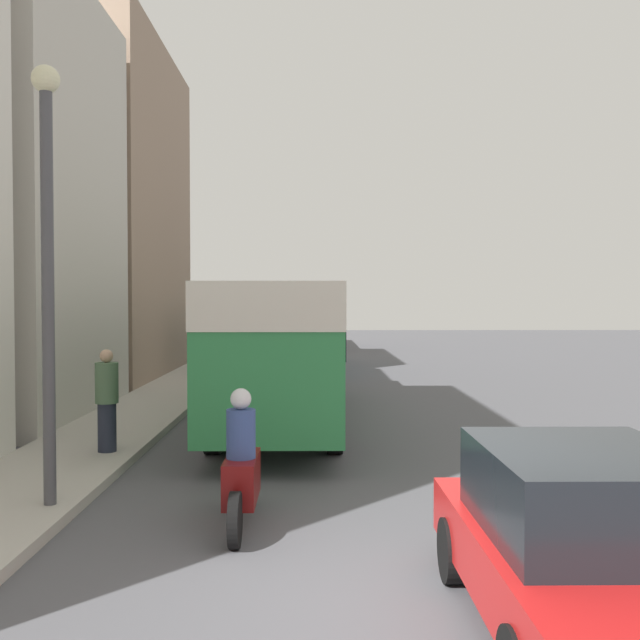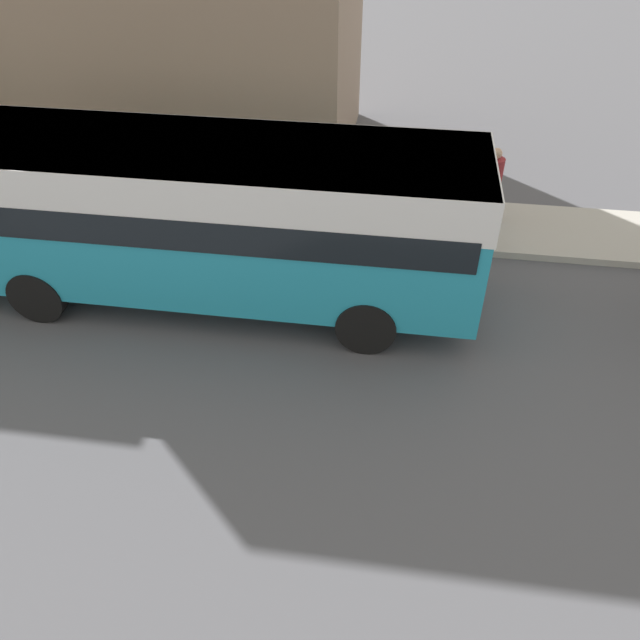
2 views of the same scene
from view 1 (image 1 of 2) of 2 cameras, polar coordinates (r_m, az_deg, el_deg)
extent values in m
plane|color=#515156|center=(6.85, 7.84, -22.63)|extent=(120.00, 120.00, 0.00)
cube|color=gray|center=(27.23, -18.02, 8.13)|extent=(5.59, 9.96, 11.88)
cube|color=#2D8447|center=(16.45, -3.06, -1.91)|extent=(2.41, 11.15, 2.60)
cube|color=silver|center=(16.42, -3.06, 1.27)|extent=(2.44, 11.20, 0.78)
cube|color=black|center=(16.44, -3.06, -0.77)|extent=(2.46, 10.70, 0.57)
cylinder|color=black|center=(20.08, -5.81, -5.00)|extent=(0.28, 1.00, 1.00)
cylinder|color=black|center=(20.00, 0.57, -5.02)|extent=(0.28, 1.00, 1.00)
cylinder|color=black|center=(13.28, -8.54, -8.43)|extent=(0.28, 1.00, 1.00)
cylinder|color=black|center=(13.16, 1.19, -8.50)|extent=(0.28, 1.00, 1.00)
cube|color=teal|center=(29.17, -2.60, -0.56)|extent=(2.56, 9.26, 2.41)
cube|color=white|center=(29.15, -2.60, 1.10)|extent=(2.59, 9.31, 0.72)
cube|color=black|center=(29.16, -2.60, 0.03)|extent=(2.61, 8.89, 0.53)
cylinder|color=black|center=(32.16, -4.52, -2.51)|extent=(0.28, 1.00, 1.00)
cylinder|color=black|center=(32.08, -0.31, -2.52)|extent=(0.28, 1.00, 1.00)
cylinder|color=black|center=(26.45, -5.37, -3.41)|extent=(0.28, 1.00, 1.00)
cylinder|color=black|center=(26.36, -0.25, -3.42)|extent=(0.28, 1.00, 1.00)
cube|color=silver|center=(42.61, -1.86, 0.21)|extent=(2.57, 9.35, 2.53)
cube|color=#2D569E|center=(42.60, -1.86, 1.39)|extent=(2.60, 9.40, 0.76)
cube|color=black|center=(42.60, -1.86, 0.63)|extent=(2.62, 8.98, 0.56)
cylinder|color=black|center=(45.60, -3.27, -1.29)|extent=(0.28, 1.00, 1.00)
cylinder|color=black|center=(45.55, -0.29, -1.29)|extent=(0.28, 1.00, 1.00)
cylinder|color=black|center=(39.81, -3.65, -1.72)|extent=(0.28, 1.00, 1.00)
cylinder|color=black|center=(39.76, -0.25, -1.72)|extent=(0.28, 1.00, 1.00)
cube|color=maroon|center=(9.12, -6.27, -12.47)|extent=(0.38, 1.10, 0.55)
cylinder|color=black|center=(9.96, -5.80, -12.89)|extent=(0.10, 0.64, 0.64)
cylinder|color=black|center=(8.43, -6.82, -15.60)|extent=(0.12, 0.64, 0.64)
cylinder|color=#33477F|center=(8.90, -6.34, -9.03)|extent=(0.36, 0.36, 0.60)
sphere|color=silver|center=(8.83, -6.35, -6.29)|extent=(0.26, 0.26, 0.26)
cube|color=red|center=(6.62, 20.42, -18.05)|extent=(1.86, 3.81, 0.55)
cube|color=black|center=(6.44, 20.47, -12.76)|extent=(1.64, 2.09, 0.71)
cylinder|color=black|center=(7.56, 10.62, -17.66)|extent=(0.22, 0.64, 0.64)
cylinder|color=black|center=(8.06, 23.19, -16.54)|extent=(0.22, 0.64, 0.64)
cylinder|color=#232838|center=(34.52, -7.60, -2.14)|extent=(0.31, 0.31, 0.82)
cylinder|color=maroon|center=(34.48, -7.60, -0.90)|extent=(0.39, 0.39, 0.68)
sphere|color=tan|center=(34.47, -7.60, -0.15)|extent=(0.22, 0.22, 0.22)
cylinder|color=#232838|center=(13.18, -16.67, -8.22)|extent=(0.32, 0.32, 0.85)
cylinder|color=#4C6B4C|center=(13.07, -16.70, -4.83)|extent=(0.40, 0.40, 0.71)
sphere|color=tan|center=(13.02, -16.71, -2.77)|extent=(0.23, 0.23, 0.23)
cylinder|color=#47474C|center=(9.85, -20.93, 1.56)|extent=(0.16, 0.16, 5.34)
sphere|color=beige|center=(10.25, -21.10, 17.54)|extent=(0.36, 0.36, 0.36)
camera|label=2|loc=(33.67, 13.54, 8.51)|focal=35.00mm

